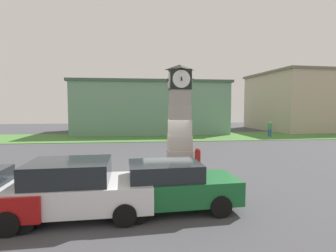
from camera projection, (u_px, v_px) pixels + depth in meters
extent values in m
plane|color=#424247|center=(167.00, 167.00, 14.06)|extent=(75.53, 75.53, 0.00)
cube|color=#A09B90|center=(179.00, 157.00, 14.63)|extent=(1.32, 1.32, 0.83)
cube|color=#9F9A90|center=(180.00, 142.00, 14.57)|extent=(1.26, 1.26, 0.83)
cube|color=#9F9A90|center=(180.00, 128.00, 14.51)|extent=(1.19, 1.19, 0.83)
cube|color=#A09B91|center=(180.00, 113.00, 14.45)|extent=(1.12, 1.12, 0.83)
cube|color=#9B968C|center=(180.00, 98.00, 14.39)|extent=(1.06, 1.06, 0.83)
cube|color=black|center=(180.00, 80.00, 14.32)|extent=(1.14, 1.14, 1.08)
cylinder|color=white|center=(178.00, 81.00, 14.90)|extent=(0.93, 0.04, 0.93)
cube|color=black|center=(178.00, 81.00, 14.93)|extent=(0.06, 0.21, 0.09)
cube|color=black|center=(178.00, 81.00, 14.93)|extent=(0.04, 0.28, 0.27)
cylinder|color=white|center=(181.00, 79.00, 13.73)|extent=(0.93, 0.04, 0.93)
cube|color=black|center=(181.00, 79.00, 13.70)|extent=(0.06, 0.07, 0.21)
cube|color=black|center=(181.00, 79.00, 13.70)|extent=(0.04, 0.34, 0.15)
cylinder|color=white|center=(190.00, 80.00, 14.38)|extent=(0.04, 0.93, 0.93)
cube|color=black|center=(191.00, 80.00, 14.38)|extent=(0.05, 0.06, 0.21)
cube|color=black|center=(191.00, 80.00, 14.38)|extent=(0.33, 0.04, 0.20)
cylinder|color=white|center=(169.00, 80.00, 14.26)|extent=(0.04, 0.93, 0.93)
cube|color=black|center=(168.00, 80.00, 14.25)|extent=(0.18, 0.06, 0.17)
cube|color=black|center=(168.00, 80.00, 14.25)|extent=(0.27, 0.04, 0.29)
pyramid|color=black|center=(180.00, 67.00, 14.27)|extent=(1.19, 1.19, 0.30)
cylinder|color=maroon|center=(198.00, 160.00, 13.58)|extent=(0.31, 0.31, 0.90)
sphere|color=maroon|center=(198.00, 151.00, 13.54)|extent=(0.28, 0.28, 0.28)
cylinder|color=maroon|center=(191.00, 168.00, 12.22)|extent=(0.20, 0.20, 0.72)
sphere|color=maroon|center=(191.00, 160.00, 12.19)|extent=(0.18, 0.18, 0.18)
cylinder|color=#333338|center=(182.00, 175.00, 10.82)|extent=(0.31, 0.31, 0.77)
sphere|color=#333338|center=(182.00, 165.00, 10.79)|extent=(0.27, 0.27, 0.27)
cylinder|color=black|center=(32.00, 200.00, 8.17)|extent=(0.65, 0.25, 0.64)
cylinder|color=black|center=(7.00, 224.00, 6.49)|extent=(0.65, 0.25, 0.64)
cube|color=silver|center=(81.00, 194.00, 7.74)|extent=(4.22, 2.16, 0.76)
cube|color=#1E2328|center=(70.00, 171.00, 7.64)|extent=(2.35, 1.92, 0.61)
cylinder|color=black|center=(126.00, 192.00, 8.88)|extent=(0.65, 0.25, 0.64)
cylinder|color=black|center=(125.00, 215.00, 7.01)|extent=(0.65, 0.25, 0.64)
cylinder|color=black|center=(46.00, 196.00, 8.50)|extent=(0.65, 0.25, 0.64)
cylinder|color=black|center=(22.00, 221.00, 6.64)|extent=(0.65, 0.25, 0.64)
cube|color=#19602D|center=(174.00, 189.00, 8.19)|extent=(4.05, 1.98, 0.73)
cube|color=#1E2328|center=(165.00, 170.00, 8.09)|extent=(2.27, 1.72, 0.50)
cylinder|color=black|center=(204.00, 189.00, 9.22)|extent=(0.65, 0.26, 0.64)
cylinder|color=black|center=(221.00, 206.00, 7.62)|extent=(0.65, 0.26, 0.64)
cylinder|color=black|center=(134.00, 193.00, 8.80)|extent=(0.65, 0.26, 0.64)
cylinder|color=black|center=(136.00, 212.00, 7.20)|extent=(0.65, 0.26, 0.64)
cylinder|color=#264CA5|center=(271.00, 133.00, 28.02)|extent=(0.14, 0.14, 0.83)
cylinder|color=#264CA5|center=(269.00, 133.00, 28.08)|extent=(0.14, 0.14, 0.83)
cube|color=#338C4C|center=(270.00, 126.00, 28.00)|extent=(0.46, 0.38, 0.62)
sphere|color=beige|center=(270.00, 122.00, 27.97)|extent=(0.22, 0.22, 0.22)
cube|color=gray|center=(150.00, 109.00, 33.37)|extent=(17.89, 10.19, 5.93)
cube|color=#405849|center=(150.00, 84.00, 33.15)|extent=(18.42, 10.50, 0.30)
cube|color=#B7A88E|center=(317.00, 103.00, 37.11)|extent=(17.11, 12.87, 7.58)
cube|color=#6E6455|center=(318.00, 75.00, 36.82)|extent=(17.63, 13.25, 0.30)
cube|color=#477A38|center=(159.00, 137.00, 27.85)|extent=(45.32, 7.97, 0.04)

